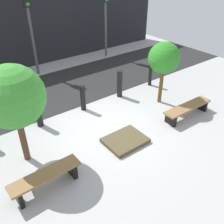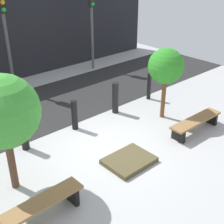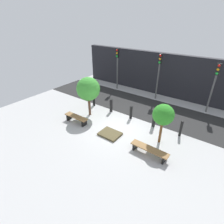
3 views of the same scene
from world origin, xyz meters
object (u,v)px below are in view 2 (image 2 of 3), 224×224
bollard_center (74,115)px  planter_bed (129,161)px  bench_left (43,205)px  bench_right (196,122)px  bollard_left (24,134)px  bollard_right (115,98)px  traffic_light_mid_east (92,15)px  bollard_far_right (149,86)px  tree_behind_right_bench (166,67)px  traffic_light_mid_west (5,24)px  tree_behind_left_bench (3,112)px

bollard_center → planter_bed: bearing=-90.0°
bench_left → bench_right: 5.29m
bollard_left → bollard_right: 3.39m
bench_left → traffic_light_mid_east: traffic_light_mid_east is taller
bollard_far_right → traffic_light_mid_east: size_ratio=0.29×
tree_behind_right_bench → traffic_light_mid_east: bearing=75.6°
bollard_right → tree_behind_right_bench: bearing=-53.5°
bollard_center → tree_behind_right_bench: bearing=-25.9°
bench_right → tree_behind_right_bench: tree_behind_right_bench is taller
bench_right → bollard_center: size_ratio=2.09×
bench_left → bench_right: size_ratio=0.89×
bollard_far_right → traffic_light_mid_east: bearing=81.1°
bollard_center → traffic_light_mid_west: 4.64m
tree_behind_left_bench → tree_behind_right_bench: (5.29, 0.00, -0.21)m
bollard_right → bench_right: bearing=-69.9°
traffic_light_mid_west → tree_behind_left_bench: bearing=-116.0°
bench_left → bollard_center: 3.71m
bollard_left → tree_behind_left_bench: bearing=-126.5°
bollard_center → bollard_far_right: bollard_far_right is taller
planter_bed → bollard_left: (-1.69, 2.40, 0.43)m
bench_right → bollard_far_right: (0.74, 2.60, 0.20)m
tree_behind_left_bench → traffic_light_mid_west: 6.06m
tree_behind_right_bench → bollard_right: 2.01m
bench_right → bollard_far_right: bollard_far_right is taller
bench_left → bollard_left: bearing=68.6°
bollard_far_right → traffic_light_mid_west: (-3.39, 4.13, 2.08)m
bollard_right → bollard_center: bearing=180.0°
tree_behind_left_bench → traffic_light_mid_west: traffic_light_mid_west is taller
bollard_left → bollard_center: 1.69m
tree_behind_left_bench → bollard_right: tree_behind_left_bench is taller
bollard_left → traffic_light_mid_west: traffic_light_mid_west is taller
bollard_far_right → traffic_light_mid_east: (0.65, 4.13, 1.97)m
tree_behind_left_bench → bench_right: bearing=-13.9°
bench_left → planter_bed: bearing=3.1°
bollard_right → traffic_light_mid_west: (-1.69, 4.13, 2.05)m
bollard_left → bollard_center: bearing=0.0°
tree_behind_right_bench → bollard_far_right: tree_behind_right_bench is taller
bench_left → tree_behind_right_bench: tree_behind_right_bench is taller
planter_bed → traffic_light_mid_east: size_ratio=0.34×
tree_behind_left_bench → bollard_center: size_ratio=2.90×
bollard_right → tree_behind_left_bench: bearing=-163.5°
bench_left → tree_behind_right_bench: size_ratio=0.76×
bench_right → bollard_left: (-4.34, 2.60, 0.18)m
tree_behind_left_bench → bollard_left: size_ratio=2.82×
traffic_light_mid_east → bench_left: bearing=-134.8°
tree_behind_left_bench → bollard_right: bearing=16.5°
bench_left → bollard_center: bearing=43.2°
bollard_right → traffic_light_mid_east: traffic_light_mid_east is taller
tree_behind_right_bench → traffic_light_mid_west: size_ratio=0.62×
planter_bed → bollard_center: bearing=90.0°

